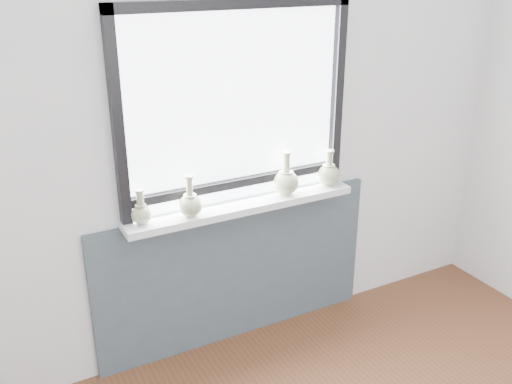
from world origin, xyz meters
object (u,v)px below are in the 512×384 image
vase_b (190,204)px  vase_d (328,174)px  vase_a (141,212)px  vase_c (286,181)px  windowsill (242,206)px

vase_b → vase_d: vase_b is taller
vase_a → vase_c: (0.83, -0.00, 0.02)m
vase_b → vase_c: size_ratio=0.89×
windowsill → vase_a: vase_a is taller
vase_a → vase_b: size_ratio=0.82×
windowsill → vase_d: size_ratio=6.23×
vase_a → vase_d: (1.12, -0.00, 0.01)m
vase_b → vase_c: (0.58, 0.03, 0.01)m
windowsill → vase_d: 0.57m
windowsill → vase_b: 0.32m
vase_b → windowsill: bearing=5.5°
windowsill → vase_d: bearing=0.0°
vase_a → vase_c: bearing=-0.2°
vase_b → vase_d: 0.87m
vase_a → vase_d: bearing=-0.1°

